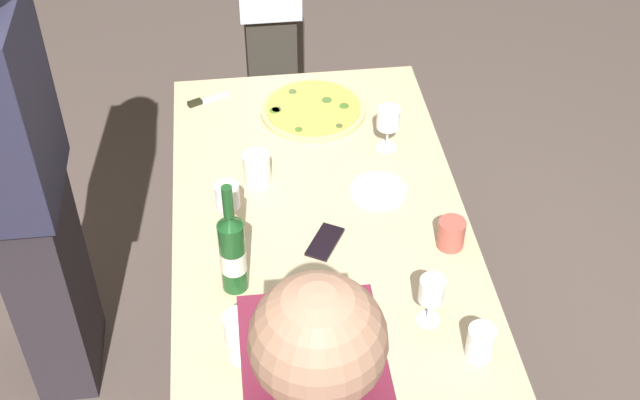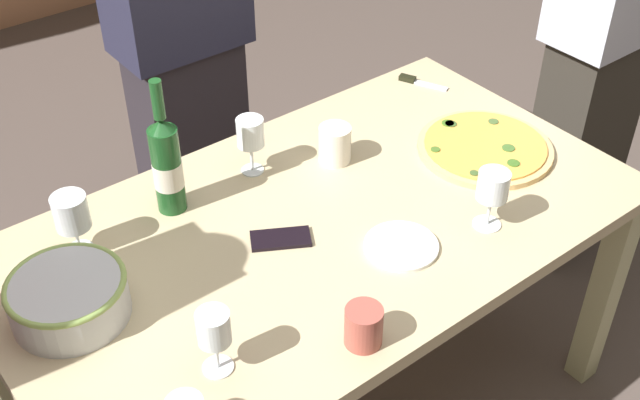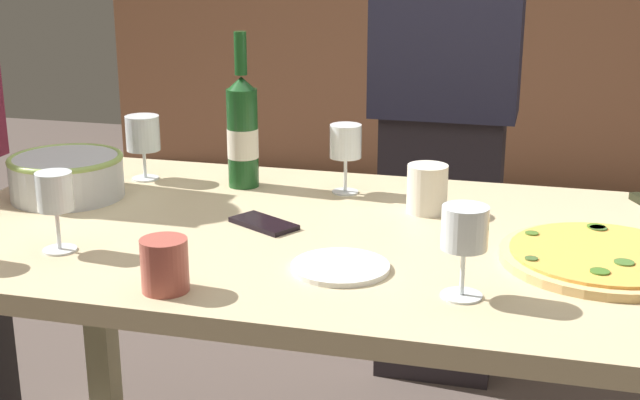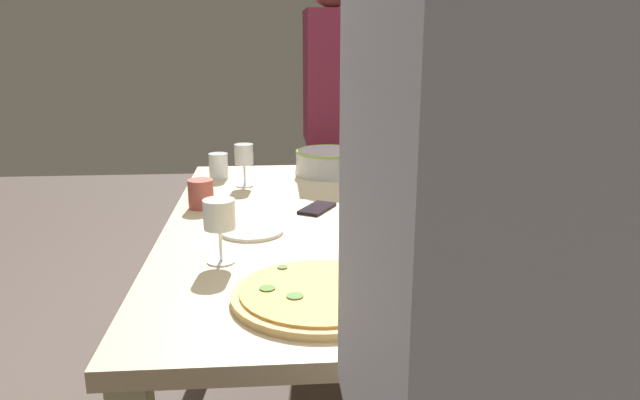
{
  "view_description": "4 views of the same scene",
  "coord_description": "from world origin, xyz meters",
  "px_view_note": "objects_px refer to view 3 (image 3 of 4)",
  "views": [
    {
      "loc": [
        -1.9,
        0.23,
        2.5
      ],
      "look_at": [
        0.0,
        0.0,
        0.82
      ],
      "focal_mm": 47.46,
      "sensor_mm": 36.0,
      "label": 1
    },
    {
      "loc": [
        -0.94,
        -1.2,
        2.02
      ],
      "look_at": [
        0.0,
        0.0,
        0.82
      ],
      "focal_mm": 45.15,
      "sensor_mm": 36.0,
      "label": 2
    },
    {
      "loc": [
        0.43,
        -1.62,
        1.33
      ],
      "look_at": [
        0.0,
        0.0,
        0.82
      ],
      "focal_mm": 49.12,
      "sensor_mm": 36.0,
      "label": 3
    },
    {
      "loc": [
        1.71,
        -0.13,
        1.29
      ],
      "look_at": [
        0.0,
        0.0,
        0.82
      ],
      "focal_mm": 34.19,
      "sensor_mm": 36.0,
      "label": 4
    }
  ],
  "objects_px": {
    "serving_bowl": "(67,175)",
    "cell_phone": "(264,223)",
    "wine_bottle": "(243,130)",
    "wine_glass_near_pizza": "(143,135)",
    "wine_glass_far_left": "(55,196)",
    "cup_spare": "(427,189)",
    "person_guest_right": "(445,106)",
    "wine_glass_far_right": "(346,145)",
    "pizza": "(602,257)",
    "dining_table": "(320,273)",
    "cup_ceramic": "(165,265)",
    "side_plate": "(340,267)",
    "wine_glass_by_bottle": "(465,231)"
  },
  "relations": [
    {
      "from": "serving_bowl",
      "to": "cell_phone",
      "type": "xyz_separation_m",
      "value": [
        0.5,
        -0.08,
        -0.05
      ]
    },
    {
      "from": "wine_bottle",
      "to": "wine_glass_near_pizza",
      "type": "height_order",
      "value": "wine_bottle"
    },
    {
      "from": "wine_glass_far_left",
      "to": "cell_phone",
      "type": "distance_m",
      "value": 0.42
    },
    {
      "from": "cup_spare",
      "to": "person_guest_right",
      "type": "xyz_separation_m",
      "value": [
        -0.05,
        0.71,
        0.04
      ]
    },
    {
      "from": "wine_glass_near_pizza",
      "to": "cup_spare",
      "type": "distance_m",
      "value": 0.71
    },
    {
      "from": "serving_bowl",
      "to": "wine_glass_near_pizza",
      "type": "height_order",
      "value": "wine_glass_near_pizza"
    },
    {
      "from": "cup_spare",
      "to": "wine_glass_far_right",
      "type": "bearing_deg",
      "value": 154.36
    },
    {
      "from": "person_guest_right",
      "to": "pizza",
      "type": "bearing_deg",
      "value": 32.33
    },
    {
      "from": "wine_bottle",
      "to": "wine_glass_far_left",
      "type": "height_order",
      "value": "wine_bottle"
    },
    {
      "from": "serving_bowl",
      "to": "person_guest_right",
      "type": "height_order",
      "value": "person_guest_right"
    },
    {
      "from": "dining_table",
      "to": "wine_glass_near_pizza",
      "type": "relative_size",
      "value": 10.17
    },
    {
      "from": "serving_bowl",
      "to": "cup_ceramic",
      "type": "height_order",
      "value": "serving_bowl"
    },
    {
      "from": "wine_glass_far_left",
      "to": "cup_spare",
      "type": "relative_size",
      "value": 1.47
    },
    {
      "from": "cup_spare",
      "to": "side_plate",
      "type": "height_order",
      "value": "cup_spare"
    },
    {
      "from": "pizza",
      "to": "cup_spare",
      "type": "xyz_separation_m",
      "value": [
        -0.35,
        0.22,
        0.04
      ]
    },
    {
      "from": "cell_phone",
      "to": "person_guest_right",
      "type": "distance_m",
      "value": 0.93
    },
    {
      "from": "wine_glass_by_bottle",
      "to": "person_guest_right",
      "type": "bearing_deg",
      "value": 98.6
    },
    {
      "from": "dining_table",
      "to": "wine_glass_far_right",
      "type": "xyz_separation_m",
      "value": [
        -0.01,
        0.28,
        0.21
      ]
    },
    {
      "from": "dining_table",
      "to": "serving_bowl",
      "type": "xyz_separation_m",
      "value": [
        -0.62,
        0.08,
        0.15
      ]
    },
    {
      "from": "side_plate",
      "to": "person_guest_right",
      "type": "distance_m",
      "value": 1.1
    },
    {
      "from": "cup_ceramic",
      "to": "person_guest_right",
      "type": "bearing_deg",
      "value": 76.14
    },
    {
      "from": "wine_bottle",
      "to": "serving_bowl",
      "type": "bearing_deg",
      "value": -151.89
    },
    {
      "from": "wine_glass_far_right",
      "to": "wine_glass_far_left",
      "type": "bearing_deg",
      "value": -130.18
    },
    {
      "from": "wine_bottle",
      "to": "wine_glass_near_pizza",
      "type": "distance_m",
      "value": 0.26
    },
    {
      "from": "wine_glass_by_bottle",
      "to": "wine_glass_far_right",
      "type": "distance_m",
      "value": 0.63
    },
    {
      "from": "wine_glass_far_right",
      "to": "dining_table",
      "type": "bearing_deg",
      "value": -87.38
    },
    {
      "from": "wine_glass_far_right",
      "to": "side_plate",
      "type": "height_order",
      "value": "wine_glass_far_right"
    },
    {
      "from": "wine_bottle",
      "to": "side_plate",
      "type": "distance_m",
      "value": 0.6
    },
    {
      "from": "cup_spare",
      "to": "cell_phone",
      "type": "xyz_separation_m",
      "value": [
        -0.31,
        -0.18,
        -0.05
      ]
    },
    {
      "from": "wine_glass_near_pizza",
      "to": "cup_ceramic",
      "type": "height_order",
      "value": "wine_glass_near_pizza"
    },
    {
      "from": "cup_ceramic",
      "to": "cup_spare",
      "type": "bearing_deg",
      "value": 56.26
    },
    {
      "from": "wine_glass_by_bottle",
      "to": "person_guest_right",
      "type": "relative_size",
      "value": 0.09
    },
    {
      "from": "wine_glass_by_bottle",
      "to": "cup_ceramic",
      "type": "xyz_separation_m",
      "value": [
        -0.49,
        -0.1,
        -0.07
      ]
    },
    {
      "from": "pizza",
      "to": "wine_glass_far_right",
      "type": "relative_size",
      "value": 2.31
    },
    {
      "from": "side_plate",
      "to": "cell_phone",
      "type": "distance_m",
      "value": 0.29
    },
    {
      "from": "cup_spare",
      "to": "wine_glass_by_bottle",
      "type": "bearing_deg",
      "value": -74.59
    },
    {
      "from": "cup_ceramic",
      "to": "cell_phone",
      "type": "height_order",
      "value": "cup_ceramic"
    },
    {
      "from": "wine_glass_near_pizza",
      "to": "wine_glass_by_bottle",
      "type": "height_order",
      "value": "same"
    },
    {
      "from": "pizza",
      "to": "cup_spare",
      "type": "relative_size",
      "value": 3.56
    },
    {
      "from": "serving_bowl",
      "to": "pizza",
      "type": "bearing_deg",
      "value": -6.0
    },
    {
      "from": "dining_table",
      "to": "cup_ceramic",
      "type": "height_order",
      "value": "cup_ceramic"
    },
    {
      "from": "wine_glass_near_pizza",
      "to": "cup_ceramic",
      "type": "relative_size",
      "value": 1.72
    },
    {
      "from": "wine_bottle",
      "to": "wine_glass_by_bottle",
      "type": "xyz_separation_m",
      "value": [
        0.57,
        -0.54,
        -0.02
      ]
    },
    {
      "from": "cup_ceramic",
      "to": "serving_bowl",
      "type": "bearing_deg",
      "value": 134.85
    },
    {
      "from": "wine_glass_near_pizza",
      "to": "side_plate",
      "type": "height_order",
      "value": "wine_glass_near_pizza"
    },
    {
      "from": "wine_bottle",
      "to": "cup_spare",
      "type": "relative_size",
      "value": 3.48
    },
    {
      "from": "serving_bowl",
      "to": "cup_ceramic",
      "type": "xyz_separation_m",
      "value": [
        0.44,
        -0.45,
        -0.01
      ]
    },
    {
      "from": "wine_glass_near_pizza",
      "to": "cup_ceramic",
      "type": "distance_m",
      "value": 0.72
    },
    {
      "from": "wine_glass_by_bottle",
      "to": "wine_glass_far_right",
      "type": "height_order",
      "value": "wine_glass_far_right"
    },
    {
      "from": "wine_glass_far_right",
      "to": "cup_ceramic",
      "type": "height_order",
      "value": "wine_glass_far_right"
    }
  ]
}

